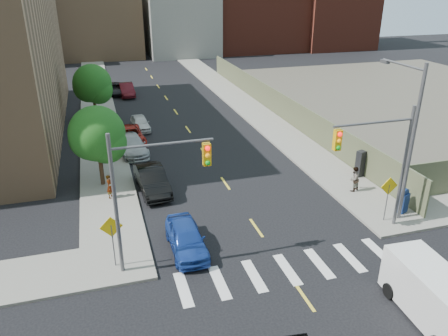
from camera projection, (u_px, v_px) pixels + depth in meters
ground at (326, 329)px, 17.45m from camera, size 160.00×160.00×0.00m
sidewalk_nw at (96, 95)px, 51.81m from camera, size 3.50×73.00×0.15m
sidewalk_ne at (221, 86)px, 55.87m from camera, size 3.50×73.00×0.15m
fence_north at (276, 103)px, 44.03m from camera, size 0.12×44.00×2.50m
gravel_lot at (415, 97)px, 51.09m from camera, size 36.00×42.00×0.06m
bg_bldg_midwest at (97, 11)px, 76.05m from camera, size 14.00×16.00×15.00m
bg_bldg_center at (179, 25)px, 78.96m from camera, size 12.00×16.00×10.00m
bg_bldg_east at (248, 5)px, 83.18m from camera, size 18.00×18.00×16.00m
signal_nw at (149, 183)px, 19.33m from camera, size 4.59×0.30×7.00m
signal_ne at (382, 154)px, 22.46m from camera, size 4.59×0.30×7.00m
streetlight_ne at (409, 132)px, 23.55m from camera, size 0.25×3.70×9.00m
warn_sign_nw at (112, 233)px, 20.31m from camera, size 1.06×0.06×2.83m
warn_sign_ne at (388, 191)px, 24.23m from camera, size 1.06×0.06×2.83m
warn_sign_midwest at (101, 138)px, 32.16m from camera, size 1.06×0.06×2.83m
tree_west_near at (97, 137)px, 28.04m from camera, size 3.66×3.64×5.52m
tree_west_far at (92, 86)px, 41.20m from camera, size 3.66×3.64×5.52m
parked_car_blue at (186, 238)px, 22.20m from camera, size 1.73×4.28×1.46m
parked_car_black at (152, 180)px, 28.39m from camera, size 2.00×4.89×1.58m
parked_car_red at (129, 136)px, 36.56m from camera, size 2.62×5.17×1.40m
parked_car_silver at (132, 145)px, 34.54m from camera, size 2.47×5.06×1.42m
parked_car_white at (140, 123)px, 39.95m from camera, size 1.67×3.84×1.29m
parked_car_maroon at (127, 90)px, 51.35m from camera, size 1.73×4.53×1.47m
parked_car_grey at (115, 89)px, 52.19m from camera, size 2.56×4.83×1.29m
cargo_van at (432, 294)px, 17.66m from camera, size 2.20×4.88×2.20m
mailbox at (403, 200)px, 25.57m from camera, size 0.77×0.69×1.54m
payphone at (360, 164)px, 30.15m from camera, size 0.67×0.61×1.85m
pedestrian_west at (110, 186)px, 27.23m from camera, size 0.57×0.66×1.53m
pedestrian_east at (354, 179)px, 28.08m from camera, size 0.98×0.88×1.65m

